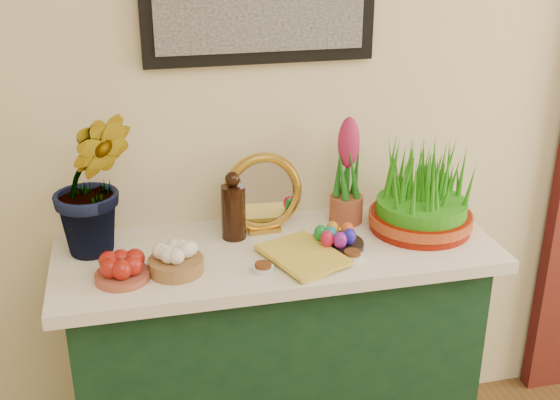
# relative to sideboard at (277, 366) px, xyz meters

# --- Properties ---
(sideboard) EXTENTS (1.30, 0.45, 0.85)m
(sideboard) POSITION_rel_sideboard_xyz_m (0.00, 0.00, 0.00)
(sideboard) COLOR #153B1F
(sideboard) RESTS_ON ground
(tablecloth) EXTENTS (1.40, 0.55, 0.04)m
(tablecloth) POSITION_rel_sideboard_xyz_m (0.00, 0.00, 0.45)
(tablecloth) COLOR white
(tablecloth) RESTS_ON sideboard
(hyacinth_green) EXTENTS (0.32, 0.27, 0.61)m
(hyacinth_green) POSITION_rel_sideboard_xyz_m (-0.55, 0.09, 0.77)
(hyacinth_green) COLOR #196A18
(hyacinth_green) RESTS_ON tablecloth
(apple_bowl) EXTENTS (0.18, 0.18, 0.08)m
(apple_bowl) POSITION_rel_sideboard_xyz_m (-0.48, -0.11, 0.50)
(apple_bowl) COLOR #9E4A35
(apple_bowl) RESTS_ON tablecloth
(garlic_basket) EXTENTS (0.17, 0.17, 0.09)m
(garlic_basket) POSITION_rel_sideboard_xyz_m (-0.33, -0.10, 0.50)
(garlic_basket) COLOR olive
(garlic_basket) RESTS_ON tablecloth
(vinegar_cruet) EXTENTS (0.08, 0.08, 0.23)m
(vinegar_cruet) POSITION_rel_sideboard_xyz_m (-0.12, 0.09, 0.57)
(vinegar_cruet) COLOR black
(vinegar_cruet) RESTS_ON tablecloth
(mirror) EXTENTS (0.27, 0.08, 0.27)m
(mirror) POSITION_rel_sideboard_xyz_m (-0.02, 0.13, 0.60)
(mirror) COLOR gold
(mirror) RESTS_ON tablecloth
(book) EXTENTS (0.25, 0.30, 0.04)m
(book) POSITION_rel_sideboard_xyz_m (-0.03, -0.15, 0.48)
(book) COLOR gold
(book) RESTS_ON tablecloth
(spice_dish_left) EXTENTS (0.06, 0.06, 0.03)m
(spice_dish_left) POSITION_rel_sideboard_xyz_m (-0.08, -0.16, 0.48)
(spice_dish_left) COLOR silver
(spice_dish_left) RESTS_ON tablecloth
(spice_dish_right) EXTENTS (0.06, 0.06, 0.03)m
(spice_dish_right) POSITION_rel_sideboard_xyz_m (0.21, -0.14, 0.48)
(spice_dish_right) COLOR silver
(spice_dish_right) RESTS_ON tablecloth
(egg_plate) EXTENTS (0.22, 0.22, 0.07)m
(egg_plate) POSITION_rel_sideboard_xyz_m (0.18, -0.05, 0.49)
(egg_plate) COLOR black
(egg_plate) RESTS_ON tablecloth
(hyacinth_pink) EXTENTS (0.11, 0.11, 0.37)m
(hyacinth_pink) POSITION_rel_sideboard_xyz_m (0.27, 0.13, 0.63)
(hyacinth_pink) COLOR #97492E
(hyacinth_pink) RESTS_ON tablecloth
(wheatgrass_sabzeh) EXTENTS (0.34, 0.34, 0.28)m
(wheatgrass_sabzeh) POSITION_rel_sideboard_xyz_m (0.50, 0.01, 0.59)
(wheatgrass_sabzeh) COLOR maroon
(wheatgrass_sabzeh) RESTS_ON tablecloth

